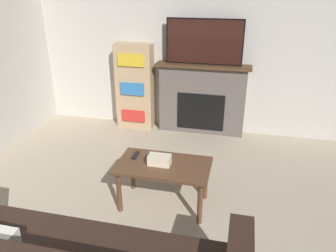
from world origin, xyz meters
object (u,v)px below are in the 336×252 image
Objects in this scene: fireplace at (202,99)px; tv at (204,42)px; bookshelf at (135,86)px; coffee_table at (163,170)px.

tv reaches higher than fireplace.
tv reaches higher than bookshelf.
fireplace reaches higher than coffee_table.
coffee_table is at bearing -93.52° from fireplace.
fireplace is 1.04m from bookshelf.
bookshelf is at bearing -178.79° from fireplace.
fireplace is 1.05× the size of bookshelf.
tv is at bearing 0.11° from bookshelf.
fireplace is at bearing 1.21° from bookshelf.
bookshelf reaches higher than fireplace.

